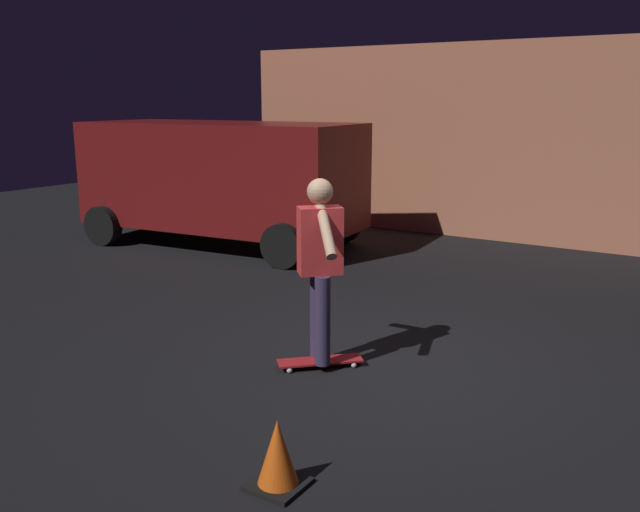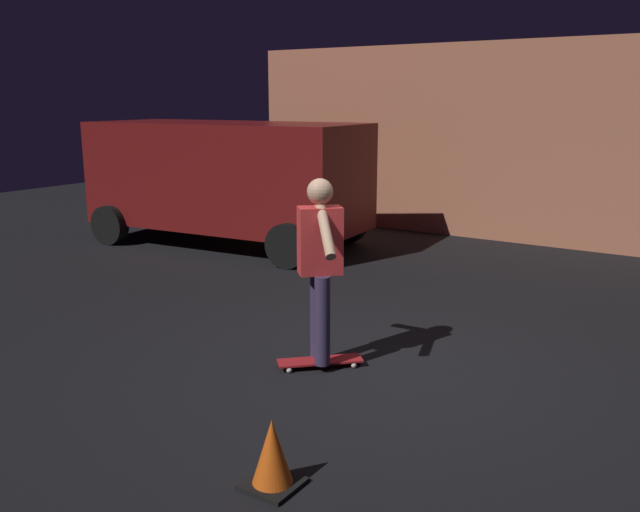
{
  "view_description": "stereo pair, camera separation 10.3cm",
  "coord_description": "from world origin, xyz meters",
  "px_view_note": "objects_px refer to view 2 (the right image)",
  "views": [
    {
      "loc": [
        2.67,
        -5.15,
        2.41
      ],
      "look_at": [
        -0.47,
        -0.2,
        1.05
      ],
      "focal_mm": 38.12,
      "sensor_mm": 36.0,
      "label": 1
    },
    {
      "loc": [
        2.75,
        -5.09,
        2.41
      ],
      "look_at": [
        -0.47,
        -0.2,
        1.05
      ],
      "focal_mm": 38.12,
      "sensor_mm": 36.0,
      "label": 2
    }
  ],
  "objects_px": {
    "skateboard_ridden": "(320,361)",
    "traffic_cone": "(272,456)",
    "parked_van": "(227,175)",
    "skater": "(320,257)"
  },
  "relations": [
    {
      "from": "skateboard_ridden",
      "to": "traffic_cone",
      "type": "relative_size",
      "value": 1.51
    },
    {
      "from": "skateboard_ridden",
      "to": "parked_van",
      "type": "bearing_deg",
      "value": 139.24
    },
    {
      "from": "parked_van",
      "to": "skateboard_ridden",
      "type": "height_order",
      "value": "parked_van"
    },
    {
      "from": "skater",
      "to": "traffic_cone",
      "type": "distance_m",
      "value": 2.16
    },
    {
      "from": "parked_van",
      "to": "skater",
      "type": "distance_m",
      "value": 5.68
    },
    {
      "from": "skater",
      "to": "traffic_cone",
      "type": "bearing_deg",
      "value": -65.31
    },
    {
      "from": "parked_van",
      "to": "skater",
      "type": "bearing_deg",
      "value": -40.76
    },
    {
      "from": "skateboard_ridden",
      "to": "skater",
      "type": "bearing_deg",
      "value": 90.0
    },
    {
      "from": "parked_van",
      "to": "traffic_cone",
      "type": "xyz_separation_m",
      "value": [
        5.14,
        -5.52,
        -0.95
      ]
    },
    {
      "from": "skateboard_ridden",
      "to": "traffic_cone",
      "type": "height_order",
      "value": "traffic_cone"
    }
  ]
}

